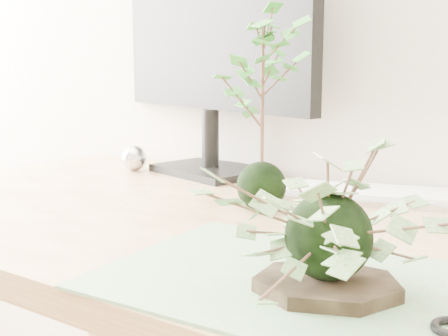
{
  "coord_description": "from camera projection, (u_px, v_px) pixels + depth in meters",
  "views": [
    {
      "loc": [
        0.48,
        0.45,
        0.99
      ],
      "look_at": [
        0.0,
        1.14,
        0.84
      ],
      "focal_mm": 50.0,
      "sensor_mm": 36.0,
      "label": 1
    }
  ],
  "objects": [
    {
      "name": "desk",
      "position": [
        311.0,
        292.0,
        0.91
      ],
      "size": [
        1.6,
        0.7,
        0.74
      ],
      "color": "#D6B37D",
      "rests_on": "ground_plane"
    },
    {
      "name": "cutting_mat",
      "position": [
        311.0,
        284.0,
        0.69
      ],
      "size": [
        0.49,
        0.34,
        0.0
      ],
      "primitive_type": "cube",
      "rotation": [
        0.0,
        0.0,
        0.05
      ],
      "color": "gray",
      "rests_on": "desk"
    },
    {
      "name": "stone_dish",
      "position": [
        327.0,
        286.0,
        0.66
      ],
      "size": [
        0.21,
        0.21,
        0.01
      ],
      "primitive_type": "cylinder",
      "rotation": [
        0.0,
        0.0,
        0.39
      ],
      "color": "black",
      "rests_on": "cutting_mat"
    },
    {
      "name": "ivy_kokedama",
      "position": [
        330.0,
        196.0,
        0.64
      ],
      "size": [
        0.31,
        0.31,
        0.19
      ],
      "rotation": [
        0.0,
        0.0,
        -0.25
      ],
      "color": "black",
      "rests_on": "stone_dish"
    },
    {
      "name": "maple_kokedama",
      "position": [
        263.0,
        64.0,
        0.99
      ],
      "size": [
        0.22,
        0.22,
        0.34
      ],
      "rotation": [
        0.0,
        0.0,
        -0.21
      ],
      "color": "black",
      "rests_on": "desk"
    },
    {
      "name": "keyboard",
      "position": [
        403.0,
        196.0,
        1.09
      ],
      "size": [
        0.47,
        0.26,
        0.02
      ],
      "rotation": [
        0.0,
        0.0,
        0.3
      ],
      "color": "#B9B9C2",
      "rests_on": "desk"
    },
    {
      "name": "monitor",
      "position": [
        213.0,
        38.0,
        1.31
      ],
      "size": [
        0.56,
        0.21,
        0.5
      ],
      "rotation": [
        0.0,
        0.0,
        -0.24
      ],
      "color": "black",
      "rests_on": "desk"
    },
    {
      "name": "foil_ball",
      "position": [
        134.0,
        158.0,
        1.38
      ],
      "size": [
        0.06,
        0.06,
        0.06
      ],
      "primitive_type": "sphere",
      "color": "white",
      "rests_on": "desk"
    }
  ]
}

